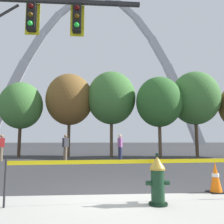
# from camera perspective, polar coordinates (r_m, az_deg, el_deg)

# --- Properties ---
(ground_plane) EXTENTS (240.00, 240.00, 0.00)m
(ground_plane) POSITION_cam_1_polar(r_m,az_deg,el_deg) (5.50, 1.87, -19.99)
(ground_plane) COLOR #333335
(fire_hydrant) EXTENTS (0.46, 0.48, 0.99)m
(fire_hydrant) POSITION_cam_1_polar(r_m,az_deg,el_deg) (4.82, 11.04, -16.09)
(fire_hydrant) COLOR black
(fire_hydrant) RESTS_ON ground
(caution_tape_barrier) EXTENTS (5.19, 0.36, 0.90)m
(caution_tape_barrier) POSITION_cam_1_polar(r_m,az_deg,el_deg) (4.90, 6.70, -14.20)
(caution_tape_barrier) COLOR #232326
(caution_tape_barrier) RESTS_ON ground
(traffic_cone_by_hydrant) EXTENTS (0.36, 0.36, 0.73)m
(traffic_cone_by_hydrant) POSITION_cam_1_polar(r_m,az_deg,el_deg) (6.32, 23.95, -14.40)
(traffic_cone_by_hydrant) COLOR black
(traffic_cone_by_hydrant) RESTS_ON ground
(monument_arch) EXTENTS (58.77, 2.20, 43.15)m
(monument_arch) POSITION_cam_1_polar(r_m,az_deg,el_deg) (65.03, -3.60, 9.20)
(monument_arch) COLOR #B2B5BC
(monument_arch) RESTS_ON ground
(tree_far_left) EXTENTS (3.22, 3.22, 5.64)m
(tree_far_left) POSITION_cam_1_polar(r_m,az_deg,el_deg) (19.06, -21.33, 1.45)
(tree_far_left) COLOR #473323
(tree_far_left) RESTS_ON ground
(tree_left_mid) EXTENTS (3.73, 3.73, 6.53)m
(tree_left_mid) POSITION_cam_1_polar(r_m,az_deg,el_deg) (18.93, -10.33, 3.01)
(tree_left_mid) COLOR brown
(tree_left_mid) RESTS_ON ground
(tree_center_left) EXTENTS (3.82, 3.82, 6.68)m
(tree_center_left) POSITION_cam_1_polar(r_m,az_deg,el_deg) (18.54, -0.14, 3.43)
(tree_center_left) COLOR brown
(tree_center_left) RESTS_ON ground
(tree_center_right) EXTENTS (3.40, 3.40, 5.95)m
(tree_center_right) POSITION_cam_1_polar(r_m,az_deg,el_deg) (17.67, 11.41, 2.42)
(tree_center_right) COLOR brown
(tree_center_right) RESTS_ON ground
(tree_right_mid) EXTENTS (3.74, 3.74, 6.54)m
(tree_right_mid) POSITION_cam_1_polar(r_m,az_deg,el_deg) (19.15, 19.58, 3.20)
(tree_right_mid) COLOR brown
(tree_right_mid) RESTS_ON ground
(pedestrian_walking_left) EXTENTS (0.38, 0.38, 1.59)m
(pedestrian_walking_left) POSITION_cam_1_polar(r_m,az_deg,el_deg) (14.41, -11.30, -8.48)
(pedestrian_walking_left) COLOR brown
(pedestrian_walking_left) RESTS_ON ground
(pedestrian_standing_center) EXTENTS (0.32, 0.39, 1.59)m
(pedestrian_standing_center) POSITION_cam_1_polar(r_m,az_deg,el_deg) (13.93, 1.98, -8.66)
(pedestrian_standing_center) COLOR #232847
(pedestrian_standing_center) RESTS_ON ground
(pedestrian_walking_right) EXTENTS (0.39, 0.32, 1.59)m
(pedestrian_walking_right) POSITION_cam_1_polar(r_m,az_deg,el_deg) (15.55, -25.42, -7.82)
(pedestrian_walking_right) COLOR brown
(pedestrian_walking_right) RESTS_ON ground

